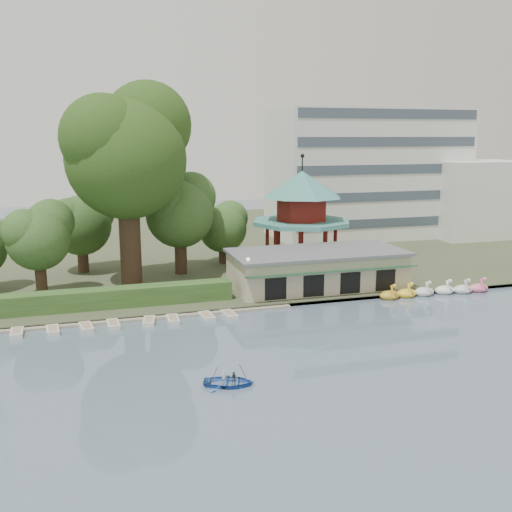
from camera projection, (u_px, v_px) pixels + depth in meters
name	position (u px, v px, depth m)	size (l,w,h in m)	color
ground_plane	(304.00, 384.00, 37.93)	(220.00, 220.00, 0.00)	slate
shore	(180.00, 244.00, 86.65)	(220.00, 70.00, 0.40)	#424930
embankment	(238.00, 309.00, 54.12)	(220.00, 0.60, 0.30)	gray
dock	(108.00, 321.00, 50.68)	(34.00, 1.60, 0.24)	gray
boathouse	(317.00, 268.00, 60.84)	(18.60, 9.39, 3.90)	#BBAD8F
pavilion	(302.00, 209.00, 69.75)	(12.40, 12.40, 13.50)	#BBAD8F
office_building	(384.00, 177.00, 91.01)	(38.00, 18.00, 20.00)	silver
hedge	(72.00, 301.00, 52.69)	(30.00, 2.00, 1.80)	#355825
lamp_post	(248.00, 271.00, 55.48)	(0.36, 0.36, 4.28)	black
big_tree	(127.00, 148.00, 58.82)	(13.71, 12.77, 21.62)	#3A281C
small_trees	(110.00, 224.00, 63.64)	(39.01, 16.77, 11.78)	#3A281C
swan_boats	(435.00, 291.00, 59.30)	(12.67, 2.15, 1.92)	gold
moored_rowboats	(84.00, 327.00, 48.77)	(26.84, 2.61, 0.36)	beige
rowboat_with_passengers	(229.00, 379.00, 37.67)	(5.56, 4.72, 2.01)	#2F61B9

